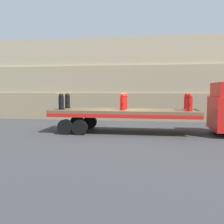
# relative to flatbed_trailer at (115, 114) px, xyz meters

# --- Properties ---
(ground_plane) EXTENTS (120.00, 120.00, 0.00)m
(ground_plane) POSITION_rel_flatbed_trailer_xyz_m (0.50, 0.00, -1.07)
(ground_plane) COLOR #38383A
(rock_cliff) EXTENTS (60.00, 3.30, 6.50)m
(rock_cliff) POSITION_rel_flatbed_trailer_xyz_m (0.50, 6.94, 2.18)
(rock_cliff) COLOR gray
(rock_cliff) RESTS_ON ground_plane
(flatbed_trailer) EXTENTS (8.21, 2.54, 1.31)m
(flatbed_trailer) POSITION_rel_flatbed_trailer_xyz_m (0.00, 0.00, 0.00)
(flatbed_trailer) COLOR brown
(flatbed_trailer) RESTS_ON ground_plane
(fire_hydrant_black_near_0) EXTENTS (0.37, 0.53, 0.91)m
(fire_hydrant_black_near_0) POSITION_rel_flatbed_trailer_xyz_m (-3.00, -0.53, 0.69)
(fire_hydrant_black_near_0) COLOR black
(fire_hydrant_black_near_0) RESTS_ON flatbed_trailer
(fire_hydrant_black_far_0) EXTENTS (0.37, 0.53, 0.91)m
(fire_hydrant_black_far_0) POSITION_rel_flatbed_trailer_xyz_m (-3.00, 0.53, 0.69)
(fire_hydrant_black_far_0) COLOR black
(fire_hydrant_black_far_0) RESTS_ON flatbed_trailer
(fire_hydrant_red_near_1) EXTENTS (0.37, 0.53, 0.91)m
(fire_hydrant_red_near_1) POSITION_rel_flatbed_trailer_xyz_m (0.50, -0.53, 0.69)
(fire_hydrant_red_near_1) COLOR red
(fire_hydrant_red_near_1) RESTS_ON flatbed_trailer
(fire_hydrant_red_far_1) EXTENTS (0.37, 0.53, 0.91)m
(fire_hydrant_red_far_1) POSITION_rel_flatbed_trailer_xyz_m (0.50, 0.53, 0.69)
(fire_hydrant_red_far_1) COLOR red
(fire_hydrant_red_far_1) RESTS_ON flatbed_trailer
(fire_hydrant_red_near_2) EXTENTS (0.37, 0.53, 0.91)m
(fire_hydrant_red_near_2) POSITION_rel_flatbed_trailer_xyz_m (4.00, -0.53, 0.69)
(fire_hydrant_red_near_2) COLOR red
(fire_hydrant_red_near_2) RESTS_ON flatbed_trailer
(fire_hydrant_red_far_2) EXTENTS (0.37, 0.53, 0.91)m
(fire_hydrant_red_far_2) POSITION_rel_flatbed_trailer_xyz_m (4.00, 0.53, 0.69)
(fire_hydrant_red_far_2) COLOR red
(fire_hydrant_red_far_2) RESTS_ON flatbed_trailer
(cargo_strap_rear) EXTENTS (0.05, 2.63, 0.01)m
(cargo_strap_rear) POSITION_rel_flatbed_trailer_xyz_m (-3.00, 0.00, 1.16)
(cargo_strap_rear) COLOR yellow
(cargo_strap_rear) RESTS_ON fire_hydrant_black_near_0
(cargo_strap_middle) EXTENTS (0.05, 2.63, 0.01)m
(cargo_strap_middle) POSITION_rel_flatbed_trailer_xyz_m (0.50, 0.00, 1.16)
(cargo_strap_middle) COLOR yellow
(cargo_strap_middle) RESTS_ON fire_hydrant_red_near_1
(cargo_strap_front) EXTENTS (0.05, 2.63, 0.01)m
(cargo_strap_front) POSITION_rel_flatbed_trailer_xyz_m (4.00, 0.00, 1.16)
(cargo_strap_front) COLOR yellow
(cargo_strap_front) RESTS_ON fire_hydrant_red_near_2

